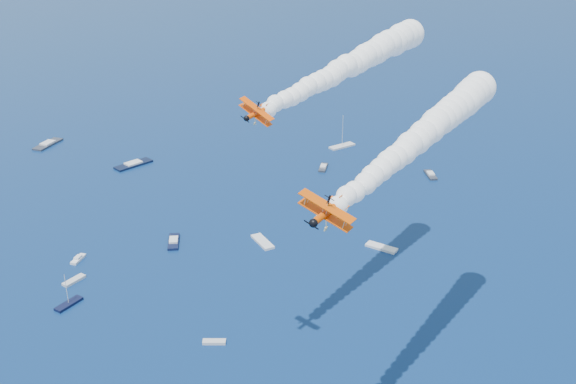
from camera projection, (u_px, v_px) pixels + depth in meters
biplane_lead at (257, 113)px, 119.70m from camera, size 9.06×10.16×7.32m
biplane_trail at (327, 212)px, 96.76m from camera, size 11.21×12.50×8.20m
smoke_trail_lead at (348, 66)px, 140.92m from camera, size 63.50×48.63×11.39m
smoke_trail_trail at (420, 137)px, 118.36m from camera, size 63.58×50.45×11.39m
spectator_boats at (126, 225)px, 205.90m from camera, size 221.22×185.91×0.70m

